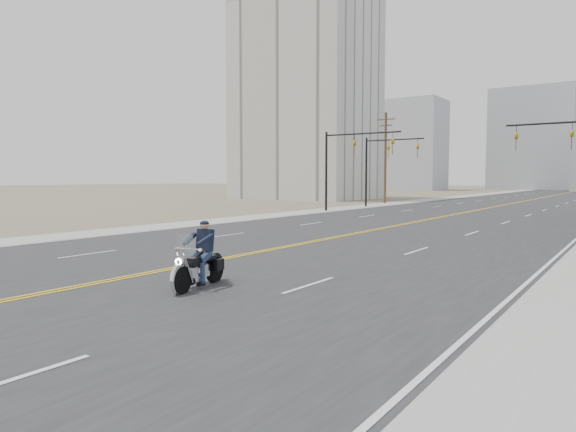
# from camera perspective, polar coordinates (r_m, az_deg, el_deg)

# --- Properties ---
(ground_plane) EXTENTS (400.00, 400.00, 0.00)m
(ground_plane) POSITION_cam_1_polar(r_m,az_deg,el_deg) (14.80, -23.33, -7.52)
(ground_plane) COLOR #776D56
(ground_plane) RESTS_ON ground
(road) EXTENTS (20.00, 200.00, 0.01)m
(road) POSITION_cam_1_polar(r_m,az_deg,el_deg) (78.64, 25.73, 1.68)
(road) COLOR #303033
(road) RESTS_ON ground
(sidewalk_left) EXTENTS (3.00, 200.00, 0.01)m
(sidewalk_left) POSITION_cam_1_polar(r_m,az_deg,el_deg) (81.24, 17.70, 1.97)
(sidewalk_left) COLOR #A5A5A0
(sidewalk_left) RESTS_ON ground
(traffic_mast_left) EXTENTS (7.10, 0.26, 7.00)m
(traffic_mast_left) POSITION_cam_1_polar(r_m,az_deg,el_deg) (45.03, 6.52, 6.76)
(traffic_mast_left) COLOR black
(traffic_mast_left) RESTS_ON ground
(traffic_mast_far) EXTENTS (6.10, 0.26, 7.00)m
(traffic_mast_far) POSITION_cam_1_polar(r_m,az_deg,el_deg) (52.34, 10.37, 6.29)
(traffic_mast_far) COLOR black
(traffic_mast_far) RESTS_ON ground
(utility_pole_left) EXTENTS (2.20, 0.30, 10.50)m
(utility_pole_left) POSITION_cam_1_polar(r_m,az_deg,el_deg) (60.96, 10.76, 6.55)
(utility_pole_left) COLOR brown
(utility_pole_left) RESTS_ON ground
(apartment_block) EXTENTS (18.00, 14.00, 30.00)m
(apartment_block) POSITION_cam_1_polar(r_m,az_deg,el_deg) (75.46, 2.01, 13.43)
(apartment_block) COLOR silver
(apartment_block) RESTS_ON ground
(haze_bldg_a) EXTENTS (14.00, 12.00, 22.00)m
(haze_bldg_a) POSITION_cam_1_polar(r_m,az_deg,el_deg) (131.68, 13.77, 7.62)
(haze_bldg_a) COLOR #B7BCC6
(haze_bldg_a) RESTS_ON ground
(haze_bldg_d) EXTENTS (20.00, 15.00, 26.00)m
(haze_bldg_d) POSITION_cam_1_polar(r_m,az_deg,el_deg) (149.94, 25.60, 7.67)
(haze_bldg_d) COLOR #ADB2B7
(haze_bldg_d) RESTS_ON ground
(haze_bldg_f) EXTENTS (12.00, 12.00, 16.00)m
(haze_bldg_f) POSITION_cam_1_polar(r_m,az_deg,el_deg) (151.16, 10.46, 6.08)
(haze_bldg_f) COLOR #ADB2B7
(haze_bldg_f) RESTS_ON ground
(motorcyclist) EXTENTS (1.45, 2.44, 1.79)m
(motorcyclist) POSITION_cam_1_polar(r_m,az_deg,el_deg) (13.85, -9.89, -4.27)
(motorcyclist) COLOR black
(motorcyclist) RESTS_ON ground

